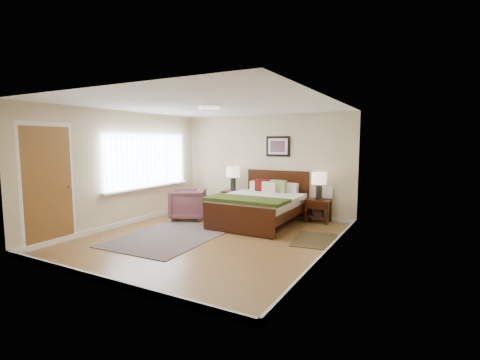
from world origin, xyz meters
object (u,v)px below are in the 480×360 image
(nightstand_right, at_px, (318,208))
(rug_persian, at_px, (170,237))
(nightstand_left, at_px, (233,195))
(armchair, at_px, (188,204))
(bed, at_px, (260,201))
(lamp_left, at_px, (233,174))
(lamp_right, at_px, (319,181))

(nightstand_right, xyz_separation_m, rug_persian, (-2.17, -2.59, -0.32))
(nightstand_left, relative_size, rug_persian, 0.25)
(nightstand_right, bearing_deg, armchair, -157.56)
(bed, height_order, lamp_left, lamp_left)
(bed, relative_size, lamp_right, 3.40)
(bed, relative_size, nightstand_left, 3.58)
(nightstand_right, xyz_separation_m, lamp_left, (-2.24, 0.01, 0.68))
(bed, bearing_deg, rug_persian, -120.64)
(lamp_right, relative_size, armchair, 0.76)
(nightstand_left, relative_size, lamp_left, 0.95)
(nightstand_right, height_order, lamp_left, lamp_left)
(nightstand_right, relative_size, lamp_left, 0.87)
(lamp_right, bearing_deg, nightstand_left, -179.47)
(nightstand_left, bearing_deg, lamp_left, 90.00)
(bed, distance_m, nightstand_left, 1.38)
(bed, distance_m, armchair, 1.77)
(bed, relative_size, armchair, 2.59)
(lamp_right, relative_size, rug_persian, 0.26)
(bed, xyz_separation_m, nightstand_left, (-1.15, 0.77, -0.06))
(lamp_left, bearing_deg, nightstand_right, -0.30)
(bed, height_order, nightstand_right, bed)
(lamp_left, bearing_deg, lamp_right, 0.00)
(lamp_left, bearing_deg, nightstand_left, -90.00)
(bed, bearing_deg, nightstand_right, 35.40)
(nightstand_right, xyz_separation_m, armchair, (-2.81, -1.16, 0.03))
(armchair, bearing_deg, nightstand_left, 126.05)
(armchair, bearing_deg, nightstand_right, 84.87)
(lamp_left, bearing_deg, bed, -34.55)
(nightstand_left, distance_m, lamp_right, 2.30)
(rug_persian, bearing_deg, nightstand_left, 89.60)
(rug_persian, bearing_deg, armchair, 112.29)
(bed, relative_size, rug_persian, 0.88)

